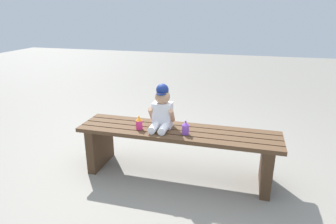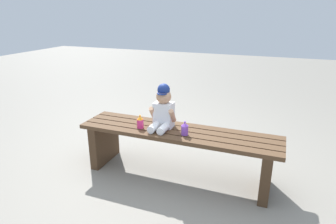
{
  "view_description": "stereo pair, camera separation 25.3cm",
  "coord_description": "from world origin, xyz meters",
  "views": [
    {
      "loc": [
        0.55,
        -2.36,
        1.47
      ],
      "look_at": [
        -0.08,
        -0.05,
        0.64
      ],
      "focal_mm": 31.39,
      "sensor_mm": 36.0,
      "label": 1
    },
    {
      "loc": [
        0.79,
        -2.28,
        1.47
      ],
      "look_at": [
        -0.08,
        -0.05,
        0.64
      ],
      "focal_mm": 31.39,
      "sensor_mm": 36.0,
      "label": 2
    }
  ],
  "objects": [
    {
      "name": "child_figure",
      "position": [
        -0.15,
        0.02,
        0.63
      ],
      "size": [
        0.23,
        0.27,
        0.4
      ],
      "color": "white",
      "rests_on": "park_bench"
    },
    {
      "name": "ground_plane",
      "position": [
        0.0,
        0.0,
        0.0
      ],
      "size": [
        16.0,
        16.0,
        0.0
      ],
      "primitive_type": "plane",
      "color": "gray"
    },
    {
      "name": "park_bench",
      "position": [
        0.0,
        0.0,
        0.31
      ],
      "size": [
        1.8,
        0.41,
        0.46
      ],
      "color": "#513823",
      "rests_on": "ground_plane"
    },
    {
      "name": "sippy_cup_left",
      "position": [
        -0.34,
        -0.07,
        0.51
      ],
      "size": [
        0.06,
        0.06,
        0.12
      ],
      "color": "#E5337F",
      "rests_on": "park_bench"
    },
    {
      "name": "sippy_cup_right",
      "position": [
        0.09,
        -0.07,
        0.51
      ],
      "size": [
        0.06,
        0.06,
        0.12
      ],
      "color": "#8C4CCC",
      "rests_on": "park_bench"
    }
  ]
}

